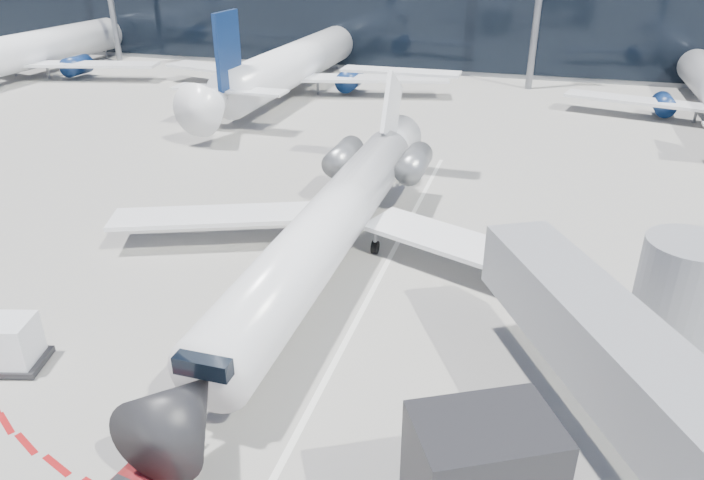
% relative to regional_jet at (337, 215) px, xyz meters
% --- Properties ---
extents(ground, '(260.00, 260.00, 0.00)m').
position_rel_regional_jet_xyz_m(ground, '(2.41, -4.92, -2.49)').
color(ground, slate).
rests_on(ground, ground).
extents(apron_centerline, '(0.25, 40.00, 0.01)m').
position_rel_regional_jet_xyz_m(apron_centerline, '(2.41, -2.92, -2.48)').
color(apron_centerline, silver).
rests_on(apron_centerline, ground).
extents(jet_bridge, '(10.03, 15.20, 4.90)m').
position_rel_regional_jet_xyz_m(jet_bridge, '(12.20, -7.94, 0.52)').
color(jet_bridge, gray).
rests_on(jet_bridge, ground).
extents(regional_jet, '(24.13, 29.76, 7.45)m').
position_rel_regional_jet_xyz_m(regional_jet, '(0.00, 0.00, 0.00)').
color(regional_jet, white).
rests_on(regional_jet, ground).
extents(uld_container, '(2.51, 2.29, 1.98)m').
position_rel_regional_jet_xyz_m(uld_container, '(-8.93, -11.44, -1.51)').
color(uld_container, black).
rests_on(uld_container, ground).
extents(safety_cone_left, '(0.36, 0.36, 0.50)m').
position_rel_regional_jet_xyz_m(safety_cone_left, '(-2.79, -9.18, -2.24)').
color(safety_cone_left, '#FF3F05').
rests_on(safety_cone_left, ground).
extents(bg_airliner_0, '(35.51, 37.60, 11.49)m').
position_rel_regional_jet_xyz_m(bg_airliner_0, '(-47.22, 34.07, 3.26)').
color(bg_airliner_0, white).
rests_on(bg_airliner_0, ground).
extents(bg_airliner_1, '(36.14, 38.26, 11.69)m').
position_rel_regional_jet_xyz_m(bg_airliner_1, '(-15.42, 35.39, 3.36)').
color(bg_airliner_1, white).
rests_on(bg_airliner_1, ground).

